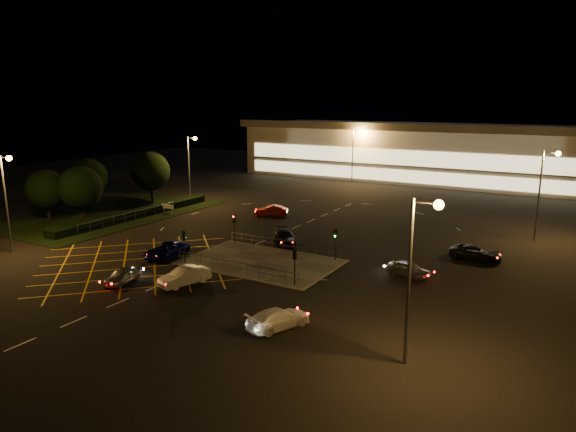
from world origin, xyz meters
The scene contains 27 objects.
ground centered at (0.00, 0.00, 0.00)m, with size 180.00×180.00×0.00m, color black.
pedestrian_island centered at (2.00, -2.00, 0.06)m, with size 14.00×9.00×0.12m, color #4C4944.
grass_verge centered at (-28.00, 6.00, 0.04)m, with size 18.00×30.00×0.08m, color black.
hedge centered at (-23.00, 6.00, 0.50)m, with size 2.00×26.00×1.00m, color black.
supermarket centered at (0.00, 61.95, 5.31)m, with size 72.00×26.50×10.50m.
streetlight_sw centered at (-21.56, -12.00, 6.56)m, with size 1.78×0.56×10.03m.
streetlight_se centered at (20.44, -14.00, 6.56)m, with size 1.78×0.56×10.03m.
streetlight_nw centered at (-23.56, 18.00, 6.56)m, with size 1.78×0.56×10.03m.
streetlight_ne centered at (24.44, 20.00, 6.56)m, with size 1.78×0.56×10.03m.
streetlight_far_left centered at (-9.56, 48.00, 6.56)m, with size 1.78×0.56×10.03m.
signal_sw centered at (-4.00, -5.99, 2.37)m, with size 0.28×0.30×3.15m.
signal_se centered at (8.00, -5.99, 2.37)m, with size 0.28×0.30×3.15m.
signal_nw centered at (-4.00, 1.99, 2.37)m, with size 0.28×0.30×3.15m.
signal_ne centered at (8.00, 1.99, 2.37)m, with size 0.28×0.30×3.15m.
tree_a centered at (-30.00, -2.00, 4.33)m, with size 5.04×5.04×6.86m.
tree_b centered at (-32.00, 6.00, 4.64)m, with size 5.40×5.40×7.35m.
tree_c centered at (-28.00, 14.00, 4.95)m, with size 5.76×5.76×7.84m.
tree_d centered at (-34.00, 20.00, 4.02)m, with size 4.68×4.68×6.37m.
tree_e centered at (-26.00, 0.00, 4.64)m, with size 5.40×5.40×7.35m.
car_near_silver centered at (-5.15, -12.64, 0.63)m, with size 1.49×3.69×1.26m, color silver.
car_queue_white centered at (-0.27, -10.30, 0.74)m, with size 1.57×4.52×1.49m, color silver.
car_left_blue centered at (-7.10, -5.22, 0.72)m, with size 2.38×5.16×1.43m, color #0A0C41.
car_far_dkgrey centered at (0.56, 4.99, 0.71)m, with size 1.99×4.91×1.42m, color black.
car_right_silver centered at (15.51, 1.29, 0.67)m, with size 1.59×3.95×1.35m, color #9B9EA2.
car_circ_red centered at (-8.03, 15.98, 0.71)m, with size 1.51×4.33×1.43m, color #9B1B0B.
car_east_grey centered at (19.71, 9.33, 0.69)m, with size 2.30×4.99×1.39m, color black.
car_approach_white centered at (10.97, -13.56, 0.68)m, with size 1.89×4.66×1.35m, color silver.
Camera 1 is at (27.97, -41.47, 15.22)m, focal length 32.00 mm.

